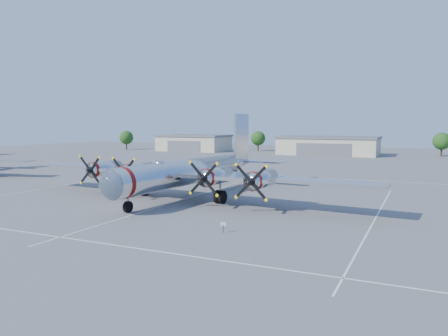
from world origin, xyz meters
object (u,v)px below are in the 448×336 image
at_px(main_bomber_b29, 190,197).
at_px(info_placard, 223,225).
at_px(tree_west, 258,138).
at_px(tree_east, 442,141).
at_px(hangar_center, 328,145).
at_px(tree_far_west, 126,138).
at_px(hangar_west, 194,143).

relative_size(main_bomber_b29, info_placard, 52.99).
height_order(tree_west, tree_east, same).
bearing_deg(hangar_center, info_placard, -83.46).
bearing_deg(tree_far_west, hangar_west, 9.01).
relative_size(tree_east, info_placard, 7.43).
bearing_deg(tree_west, hangar_west, -158.11).
xyz_separation_m(hangar_center, tree_far_west, (-70.00, -3.96, 1.51)).
relative_size(hangar_west, tree_far_west, 3.40).
relative_size(hangar_west, tree_west, 3.40).
bearing_deg(tree_far_west, tree_west, 14.93).
bearing_deg(tree_east, main_bomber_b29, -108.78).
xyz_separation_m(hangar_west, main_bomber_b29, (44.82, -82.71, -2.71)).
bearing_deg(tree_far_west, main_bomber_b29, -48.44).
distance_m(tree_far_west, main_bomber_b29, 105.33).
relative_size(hangar_west, info_placard, 25.30).
height_order(tree_far_west, tree_west, same).
relative_size(tree_far_west, main_bomber_b29, 0.14).
bearing_deg(hangar_center, tree_east, 11.38).
relative_size(tree_west, tree_east, 1.00).
bearing_deg(main_bomber_b29, tree_far_west, 136.36).
distance_m(hangar_center, tree_east, 30.64).
distance_m(hangar_west, hangar_center, 45.00).
height_order(tree_far_west, main_bomber_b29, tree_far_west).
bearing_deg(tree_west, tree_east, -2.08).
bearing_deg(info_placard, tree_west, 84.68).
height_order(tree_east, main_bomber_b29, tree_east).
distance_m(hangar_center, info_placard, 97.79).
relative_size(tree_west, info_placard, 7.43).
bearing_deg(tree_far_west, info_placard, -48.95).
height_order(tree_west, main_bomber_b29, tree_west).
relative_size(tree_far_west, info_placard, 7.43).
relative_size(tree_far_west, tree_west, 1.00).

